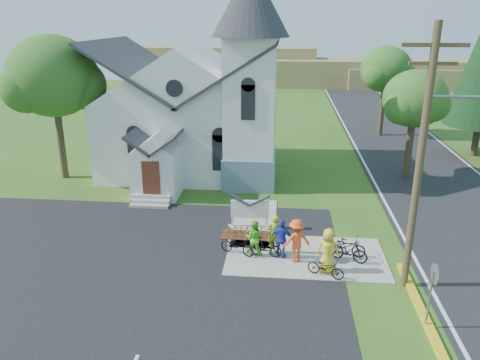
# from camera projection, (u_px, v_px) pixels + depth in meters

# --- Properties ---
(ground) EXTENTS (120.00, 120.00, 0.00)m
(ground) POSITION_uv_depth(u_px,v_px,m) (271.00, 260.00, 20.47)
(ground) COLOR #335518
(ground) RESTS_ON ground
(parking_lot) EXTENTS (20.00, 16.00, 0.02)m
(parking_lot) POSITION_uv_depth(u_px,v_px,m) (100.00, 276.00, 19.21)
(parking_lot) COLOR black
(parking_lot) RESTS_ON ground
(road) EXTENTS (8.00, 90.00, 0.02)m
(road) POSITION_uv_depth(u_px,v_px,m) (417.00, 165.00, 33.67)
(road) COLOR black
(road) RESTS_ON ground
(sidewalk) EXTENTS (7.00, 4.00, 0.05)m
(sidewalk) POSITION_uv_depth(u_px,v_px,m) (306.00, 256.00, 20.80)
(sidewalk) COLOR #A29C92
(sidewalk) RESTS_ON ground
(church) EXTENTS (12.35, 12.00, 13.00)m
(church) POSITION_uv_depth(u_px,v_px,m) (196.00, 94.00, 30.96)
(church) COLOR white
(church) RESTS_ON ground
(church_sign) EXTENTS (2.20, 0.40, 1.70)m
(church_sign) POSITION_uv_depth(u_px,v_px,m) (250.00, 210.00, 23.24)
(church_sign) COLOR #A29C92
(church_sign) RESTS_ON ground
(flower_bed) EXTENTS (2.60, 1.10, 0.07)m
(flower_bed) POSITION_uv_depth(u_px,v_px,m) (248.00, 236.00, 22.72)
(flower_bed) COLOR #3B2010
(flower_bed) RESTS_ON ground
(utility_pole) EXTENTS (3.45, 0.28, 10.00)m
(utility_pole) POSITION_uv_depth(u_px,v_px,m) (423.00, 155.00, 16.80)
(utility_pole) COLOR #4A3725
(utility_pole) RESTS_ON ground
(stop_sign) EXTENTS (0.11, 0.76, 2.48)m
(stop_sign) POSITION_uv_depth(u_px,v_px,m) (433.00, 283.00, 15.45)
(stop_sign) COLOR gray
(stop_sign) RESTS_ON ground
(tree_lot_corner) EXTENTS (5.60, 5.60, 9.15)m
(tree_lot_corner) POSITION_uv_depth(u_px,v_px,m) (53.00, 76.00, 28.94)
(tree_lot_corner) COLOR #36291D
(tree_lot_corner) RESTS_ON ground
(tree_road_near) EXTENTS (4.00, 4.00, 7.05)m
(tree_road_near) POSITION_uv_depth(u_px,v_px,m) (415.00, 99.00, 29.27)
(tree_road_near) COLOR #36291D
(tree_road_near) RESTS_ON ground
(tree_road_mid) EXTENTS (4.40, 4.40, 7.80)m
(tree_road_mid) POSITION_uv_depth(u_px,v_px,m) (386.00, 70.00, 40.32)
(tree_road_mid) COLOR #36291D
(tree_road_mid) RESTS_ON ground
(distant_hills) EXTENTS (61.00, 10.00, 5.60)m
(distant_hills) POSITION_uv_depth(u_px,v_px,m) (305.00, 71.00, 72.40)
(distant_hills) COLOR olive
(distant_hills) RESTS_ON ground
(cyclist_0) EXTENTS (0.71, 0.49, 1.85)m
(cyclist_0) POSITION_uv_depth(u_px,v_px,m) (275.00, 234.00, 20.73)
(cyclist_0) COLOR #ABBE16
(cyclist_0) RESTS_ON sidewalk
(bike_0) EXTENTS (1.74, 1.13, 0.86)m
(bike_0) POSITION_uv_depth(u_px,v_px,m) (237.00, 245.00, 20.78)
(bike_0) COLOR black
(bike_0) RESTS_ON sidewalk
(cyclist_1) EXTENTS (0.87, 0.72, 1.62)m
(cyclist_1) POSITION_uv_depth(u_px,v_px,m) (254.00, 238.00, 20.65)
(cyclist_1) COLOR #59C525
(cyclist_1) RESTS_ON sidewalk
(bike_1) EXTENTS (1.57, 0.74, 0.91)m
(bike_1) POSITION_uv_depth(u_px,v_px,m) (265.00, 247.00, 20.59)
(bike_1) COLOR black
(bike_1) RESTS_ON sidewalk
(cyclist_2) EXTENTS (1.12, 0.70, 1.78)m
(cyclist_2) POSITION_uv_depth(u_px,v_px,m) (282.00, 239.00, 20.34)
(cyclist_2) COLOR #2432B6
(cyclist_2) RESTS_ON sidewalk
(bike_2) EXTENTS (1.64, 1.13, 0.82)m
(bike_2) POSITION_uv_depth(u_px,v_px,m) (326.00, 267.00, 18.99)
(bike_2) COLOR black
(bike_2) RESTS_ON sidewalk
(cyclist_3) EXTENTS (1.41, 1.08, 1.93)m
(cyclist_3) POSITION_uv_depth(u_px,v_px,m) (296.00, 240.00, 20.05)
(cyclist_3) COLOR #EF4F1A
(cyclist_3) RESTS_ON sidewalk
(bike_3) EXTENTS (1.75, 1.11, 1.02)m
(bike_3) POSITION_uv_depth(u_px,v_px,m) (348.00, 250.00, 20.17)
(bike_3) COLOR black
(bike_3) RESTS_ON sidewalk
(cyclist_4) EXTENTS (0.97, 0.66, 1.93)m
(cyclist_4) POSITION_uv_depth(u_px,v_px,m) (328.00, 251.00, 19.19)
(cyclist_4) COLOR yellow
(cyclist_4) RESTS_ON sidewalk
(bike_4) EXTENTS (1.89, 0.95, 0.95)m
(bike_4) POSITION_uv_depth(u_px,v_px,m) (345.00, 246.00, 20.64)
(bike_4) COLOR black
(bike_4) RESTS_ON sidewalk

